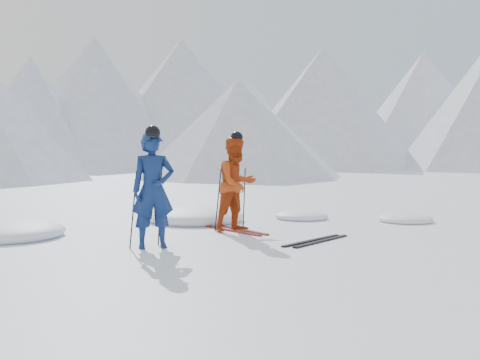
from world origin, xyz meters
TOP-DOWN VIEW (x-y plane):
  - ground at (0.00, 0.00)m, footprint 160.00×160.00m
  - mountain_range at (5.71, 35.31)m, footprint 106.15×62.94m
  - skier_blue at (-3.58, 0.36)m, footprint 0.82×0.65m
  - skier_red at (-1.32, 1.10)m, footprint 1.00×0.81m
  - pole_blue_left at (-3.88, 0.51)m, footprint 0.13×0.09m
  - pole_blue_right at (-3.33, 0.61)m, footprint 0.13×0.08m
  - pole_red_left at (-1.62, 1.35)m, footprint 0.13×0.10m
  - pole_red_right at (-1.02, 1.25)m, footprint 0.13×0.09m
  - ski_worn_left at (-1.44, 1.10)m, footprint 0.27×1.70m
  - ski_worn_right at (-1.20, 1.10)m, footprint 0.15×1.70m
  - ski_loose_a at (-0.91, -0.73)m, footprint 1.68×0.42m
  - ski_loose_b at (-0.81, -0.88)m, footprint 1.67×0.48m
  - snow_lumps at (-2.04, 2.58)m, footprint 9.76×4.70m

SIDE VIEW (x-z plane):
  - ground at x=0.00m, z-range 0.00..0.00m
  - snow_lumps at x=-2.04m, z-range -0.25..0.25m
  - ski_worn_left at x=-1.44m, z-range 0.00..0.03m
  - ski_worn_right at x=-1.20m, z-range 0.00..0.03m
  - ski_loose_a at x=-0.91m, z-range 0.00..0.03m
  - ski_loose_b at x=-0.81m, z-range 0.00..0.03m
  - pole_red_left at x=-1.62m, z-range 0.00..1.31m
  - pole_red_right at x=-1.02m, z-range 0.00..1.31m
  - pole_blue_left at x=-3.88m, z-range 0.00..1.32m
  - pole_blue_right at x=-3.33m, z-range 0.00..1.32m
  - skier_red at x=-1.32m, z-range 0.00..1.96m
  - skier_blue at x=-3.58m, z-range 0.00..1.98m
  - mountain_range at x=5.71m, z-range -1.04..14.49m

